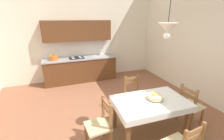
{
  "coord_description": "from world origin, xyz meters",
  "views": [
    {
      "loc": [
        -0.94,
        -2.77,
        2.29
      ],
      "look_at": [
        0.36,
        0.72,
        0.99
      ],
      "focal_mm": 24.1,
      "sensor_mm": 36.0,
      "label": 1
    }
  ],
  "objects_px": {
    "dining_chair_window_side": "(190,106)",
    "dining_chair_tv_side": "(100,125)",
    "fruit_bowl": "(155,97)",
    "dining_chair_kitchen_side": "(134,95)",
    "pendant_lamp": "(168,28)",
    "dining_table": "(150,106)",
    "kitchen_cabinetry": "(80,59)"
  },
  "relations": [
    {
      "from": "dining_chair_kitchen_side",
      "to": "dining_chair_window_side",
      "type": "xyz_separation_m",
      "value": [
        0.94,
        -0.86,
        0.0
      ]
    },
    {
      "from": "dining_table",
      "to": "dining_chair_tv_side",
      "type": "xyz_separation_m",
      "value": [
        -1.04,
        0.03,
        -0.18
      ]
    },
    {
      "from": "kitchen_cabinetry",
      "to": "dining_table",
      "type": "relative_size",
      "value": 1.76
    },
    {
      "from": "dining_chair_kitchen_side",
      "to": "dining_chair_window_side",
      "type": "relative_size",
      "value": 1.0
    },
    {
      "from": "dining_chair_kitchen_side",
      "to": "pendant_lamp",
      "type": "distance_m",
      "value": 1.92
    },
    {
      "from": "kitchen_cabinetry",
      "to": "fruit_bowl",
      "type": "bearing_deg",
      "value": -74.05
    },
    {
      "from": "dining_chair_window_side",
      "to": "dining_table",
      "type": "bearing_deg",
      "value": 176.71
    },
    {
      "from": "dining_chair_tv_side",
      "to": "pendant_lamp",
      "type": "xyz_separation_m",
      "value": [
        1.15,
        -0.14,
        1.69
      ]
    },
    {
      "from": "dining_chair_window_side",
      "to": "pendant_lamp",
      "type": "bearing_deg",
      "value": -176.89
    },
    {
      "from": "dining_chair_window_side",
      "to": "dining_chair_tv_side",
      "type": "bearing_deg",
      "value": 177.55
    },
    {
      "from": "dining_chair_tv_side",
      "to": "fruit_bowl",
      "type": "bearing_deg",
      "value": -1.19
    },
    {
      "from": "kitchen_cabinetry",
      "to": "dining_chair_tv_side",
      "type": "relative_size",
      "value": 2.8
    },
    {
      "from": "dining_table",
      "to": "fruit_bowl",
      "type": "relative_size",
      "value": 4.95
    },
    {
      "from": "dining_chair_tv_side",
      "to": "fruit_bowl",
      "type": "xyz_separation_m",
      "value": [
        1.14,
        -0.02,
        0.37
      ]
    },
    {
      "from": "dining_table",
      "to": "dining_chair_window_side",
      "type": "relative_size",
      "value": 1.6
    },
    {
      "from": "dining_chair_kitchen_side",
      "to": "fruit_bowl",
      "type": "height_order",
      "value": "dining_chair_kitchen_side"
    },
    {
      "from": "dining_chair_tv_side",
      "to": "dining_chair_kitchen_side",
      "type": "bearing_deg",
      "value": 34.75
    },
    {
      "from": "dining_chair_kitchen_side",
      "to": "dining_chair_tv_side",
      "type": "height_order",
      "value": "same"
    },
    {
      "from": "fruit_bowl",
      "to": "pendant_lamp",
      "type": "height_order",
      "value": "pendant_lamp"
    },
    {
      "from": "dining_chair_tv_side",
      "to": "pendant_lamp",
      "type": "bearing_deg",
      "value": -6.83
    },
    {
      "from": "dining_chair_kitchen_side",
      "to": "dining_table",
      "type": "bearing_deg",
      "value": -95.26
    },
    {
      "from": "kitchen_cabinetry",
      "to": "dining_chair_tv_side",
      "type": "xyz_separation_m",
      "value": [
        -0.19,
        -3.27,
        -0.41
      ]
    },
    {
      "from": "dining_table",
      "to": "dining_chair_kitchen_side",
      "type": "xyz_separation_m",
      "value": [
        0.07,
        0.8,
        -0.18
      ]
    },
    {
      "from": "dining_chair_window_side",
      "to": "dining_chair_tv_side",
      "type": "height_order",
      "value": "same"
    },
    {
      "from": "dining_chair_window_side",
      "to": "fruit_bowl",
      "type": "bearing_deg",
      "value": 175.99
    },
    {
      "from": "dining_chair_kitchen_side",
      "to": "pendant_lamp",
      "type": "relative_size",
      "value": 1.16
    },
    {
      "from": "dining_table",
      "to": "dining_chair_tv_side",
      "type": "bearing_deg",
      "value": 178.37
    },
    {
      "from": "pendant_lamp",
      "to": "fruit_bowl",
      "type": "bearing_deg",
      "value": 95.9
    },
    {
      "from": "dining_chair_kitchen_side",
      "to": "dining_chair_tv_side",
      "type": "relative_size",
      "value": 1.0
    },
    {
      "from": "fruit_bowl",
      "to": "dining_chair_window_side",
      "type": "bearing_deg",
      "value": -4.01
    },
    {
      "from": "dining_table",
      "to": "fruit_bowl",
      "type": "height_order",
      "value": "fruit_bowl"
    },
    {
      "from": "kitchen_cabinetry",
      "to": "dining_chair_window_side",
      "type": "xyz_separation_m",
      "value": [
        1.86,
        -3.36,
        -0.41
      ]
    }
  ]
}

